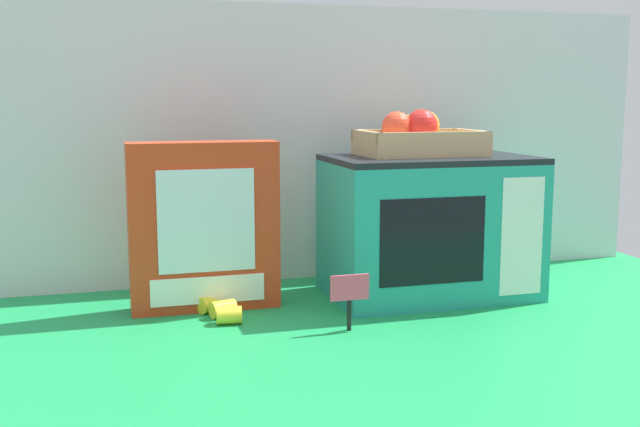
{
  "coord_description": "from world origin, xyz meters",
  "views": [
    {
      "loc": [
        -0.45,
        -1.42,
        0.4
      ],
      "look_at": [
        -0.04,
        0.01,
        0.18
      ],
      "focal_mm": 42.92,
      "sensor_mm": 36.0,
      "label": 1
    }
  ],
  "objects_px": {
    "toy_microwave": "(428,226)",
    "food_groups_crate": "(417,137)",
    "price_sign": "(350,294)",
    "loose_toy_banana": "(221,309)",
    "cookie_set_box": "(204,226)"
  },
  "relations": [
    {
      "from": "toy_microwave",
      "to": "food_groups_crate",
      "type": "relative_size",
      "value": 1.69
    },
    {
      "from": "toy_microwave",
      "to": "loose_toy_banana",
      "type": "relative_size",
      "value": 3.17
    },
    {
      "from": "food_groups_crate",
      "to": "cookie_set_box",
      "type": "bearing_deg",
      "value": -177.59
    },
    {
      "from": "toy_microwave",
      "to": "food_groups_crate",
      "type": "bearing_deg",
      "value": 106.9
    },
    {
      "from": "toy_microwave",
      "to": "loose_toy_banana",
      "type": "bearing_deg",
      "value": -173.0
    },
    {
      "from": "food_groups_crate",
      "to": "price_sign",
      "type": "height_order",
      "value": "food_groups_crate"
    },
    {
      "from": "price_sign",
      "to": "food_groups_crate",
      "type": "bearing_deg",
      "value": 46.36
    },
    {
      "from": "cookie_set_box",
      "to": "price_sign",
      "type": "height_order",
      "value": "cookie_set_box"
    },
    {
      "from": "toy_microwave",
      "to": "cookie_set_box",
      "type": "distance_m",
      "value": 0.46
    },
    {
      "from": "loose_toy_banana",
      "to": "cookie_set_box",
      "type": "bearing_deg",
      "value": 103.33
    },
    {
      "from": "toy_microwave",
      "to": "price_sign",
      "type": "relative_size",
      "value": 4.08
    },
    {
      "from": "price_sign",
      "to": "loose_toy_banana",
      "type": "relative_size",
      "value": 0.78
    },
    {
      "from": "toy_microwave",
      "to": "food_groups_crate",
      "type": "height_order",
      "value": "food_groups_crate"
    },
    {
      "from": "food_groups_crate",
      "to": "price_sign",
      "type": "distance_m",
      "value": 0.41
    },
    {
      "from": "toy_microwave",
      "to": "price_sign",
      "type": "bearing_deg",
      "value": -140.23
    }
  ]
}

